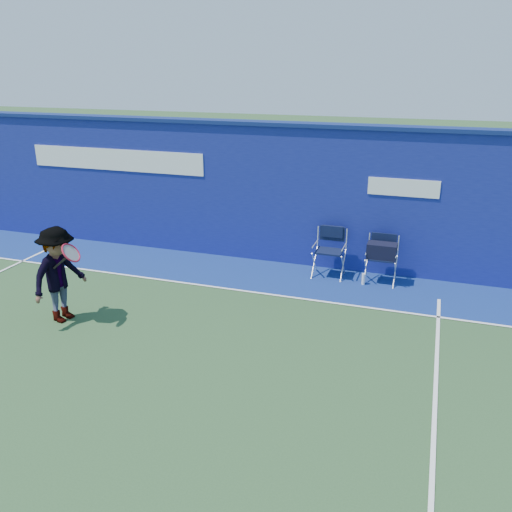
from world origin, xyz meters
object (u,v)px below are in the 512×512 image
(directors_chair_left, at_px, (329,261))
(directors_chair_right, at_px, (381,264))
(water_bottle, at_px, (363,279))
(tennis_player, at_px, (59,275))

(directors_chair_left, distance_m, directors_chair_right, 1.07)
(water_bottle, xyz_separation_m, tennis_player, (-4.76, -3.25, 0.73))
(directors_chair_left, height_order, tennis_player, tennis_player)
(tennis_player, bearing_deg, directors_chair_left, 41.32)
(directors_chair_left, relative_size, directors_chair_right, 1.05)
(water_bottle, distance_m, tennis_player, 5.81)
(directors_chair_left, bearing_deg, tennis_player, -138.68)
(directors_chair_left, bearing_deg, directors_chair_right, -1.32)
(directors_chair_left, distance_m, tennis_player, 5.34)
(tennis_player, bearing_deg, directors_chair_right, 34.54)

